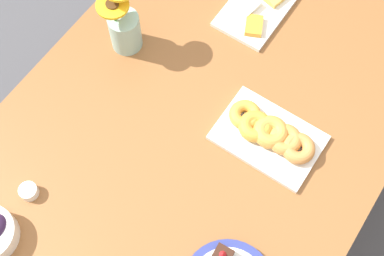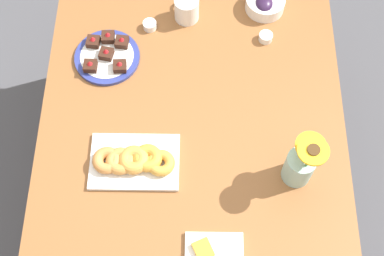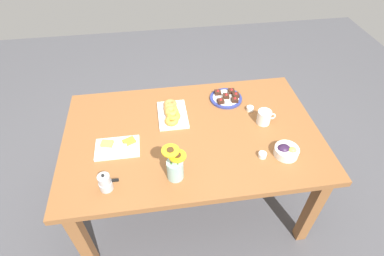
# 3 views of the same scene
# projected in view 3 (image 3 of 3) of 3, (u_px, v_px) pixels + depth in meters

# --- Properties ---
(ground_plane) EXTENTS (6.00, 6.00, 0.00)m
(ground_plane) POSITION_uv_depth(u_px,v_px,m) (192.00, 198.00, 2.39)
(ground_plane) COLOR #4C4C51
(dining_table) EXTENTS (1.60, 1.00, 0.74)m
(dining_table) POSITION_uv_depth(u_px,v_px,m) (192.00, 142.00, 1.94)
(dining_table) COLOR brown
(dining_table) RESTS_ON ground_plane
(coffee_mug) EXTENTS (0.12, 0.09, 0.09)m
(coffee_mug) POSITION_uv_depth(u_px,v_px,m) (264.00, 117.00, 1.91)
(coffee_mug) COLOR white
(coffee_mug) RESTS_ON dining_table
(grape_bowl) EXTENTS (0.14, 0.14, 0.07)m
(grape_bowl) POSITION_uv_depth(u_px,v_px,m) (286.00, 151.00, 1.73)
(grape_bowl) COLOR white
(grape_bowl) RESTS_ON dining_table
(cheese_platter) EXTENTS (0.26, 0.17, 0.03)m
(cheese_platter) POSITION_uv_depth(u_px,v_px,m) (118.00, 147.00, 1.78)
(cheese_platter) COLOR white
(cheese_platter) RESTS_ON dining_table
(croissant_platter) EXTENTS (0.19, 0.29, 0.05)m
(croissant_platter) POSITION_uv_depth(u_px,v_px,m) (172.00, 113.00, 1.98)
(croissant_platter) COLOR white
(croissant_platter) RESTS_ON dining_table
(jam_cup_honey) EXTENTS (0.05, 0.05, 0.03)m
(jam_cup_honey) POSITION_uv_depth(u_px,v_px,m) (262.00, 155.00, 1.73)
(jam_cup_honey) COLOR white
(jam_cup_honey) RESTS_ON dining_table
(jam_cup_berry) EXTENTS (0.05, 0.05, 0.03)m
(jam_cup_berry) POSITION_uv_depth(u_px,v_px,m) (250.00, 109.00, 2.03)
(jam_cup_berry) COLOR white
(jam_cup_berry) RESTS_ON dining_table
(dessert_plate) EXTENTS (0.23, 0.23, 0.05)m
(dessert_plate) POSITION_uv_depth(u_px,v_px,m) (226.00, 98.00, 2.11)
(dessert_plate) COLOR navy
(dessert_plate) RESTS_ON dining_table
(flower_vase) EXTENTS (0.12, 0.10, 0.23)m
(flower_vase) POSITION_uv_depth(u_px,v_px,m) (175.00, 168.00, 1.58)
(flower_vase) COLOR #99C1B7
(flower_vase) RESTS_ON dining_table
(moka_pot) EXTENTS (0.11, 0.07, 0.12)m
(moka_pot) POSITION_uv_depth(u_px,v_px,m) (105.00, 183.00, 1.54)
(moka_pot) COLOR #B7B7BC
(moka_pot) RESTS_ON dining_table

